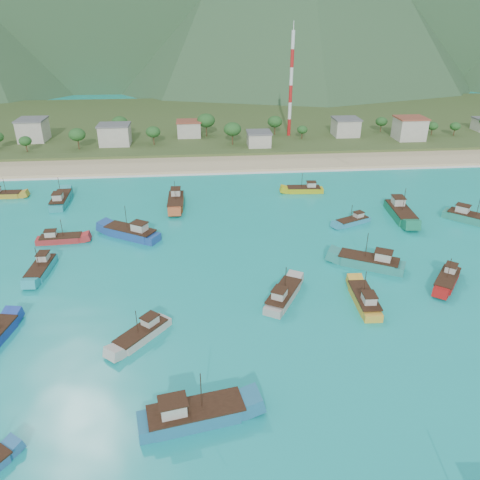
{
  "coord_description": "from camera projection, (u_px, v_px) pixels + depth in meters",
  "views": [
    {
      "loc": [
        -3.81,
        -64.88,
        44.1
      ],
      "look_at": [
        3.8,
        18.0,
        3.0
      ],
      "focal_mm": 35.0,
      "sensor_mm": 36.0,
      "label": 1
    }
  ],
  "objects": [
    {
      "name": "boat_0",
      "position": [
        41.0,
        269.0,
        87.18
      ],
      "size": [
        3.54,
        10.22,
        5.95
      ],
      "rotation": [
        0.0,
        0.0,
        3.08
      ],
      "color": "#26A5B2",
      "rests_on": "ground"
    },
    {
      "name": "surf_line",
      "position": [
        212.0,
        174.0,
        139.82
      ],
      "size": [
        400.0,
        2.5,
        0.08
      ],
      "primitive_type": "cube",
      "color": "white",
      "rests_on": "ground"
    },
    {
      "name": "ground",
      "position": [
        227.0,
        305.0,
        77.77
      ],
      "size": [
        600.0,
        600.0,
        0.0
      ],
      "primitive_type": "plane",
      "color": "#0D908A",
      "rests_on": "ground"
    },
    {
      "name": "boat_21",
      "position": [
        400.0,
        213.0,
        110.22
      ],
      "size": [
        4.97,
        13.72,
        7.95
      ],
      "rotation": [
        0.0,
        0.0,
        3.07
      ],
      "color": "#14724F",
      "rests_on": "ground"
    },
    {
      "name": "boat_23",
      "position": [
        131.0,
        233.0,
        100.4
      ],
      "size": [
        12.83,
        9.82,
        7.52
      ],
      "rotation": [
        0.0,
        0.0,
        1.02
      ],
      "color": "#1F4892",
      "rests_on": "ground"
    },
    {
      "name": "vegetation",
      "position": [
        178.0,
        131.0,
        166.64
      ],
      "size": [
        275.53,
        25.89,
        8.67
      ],
      "color": "#235623",
      "rests_on": "ground"
    },
    {
      "name": "boat_22",
      "position": [
        61.0,
        200.0,
        118.0
      ],
      "size": [
        3.99,
        11.98,
        7.0
      ],
      "rotation": [
        0.0,
        0.0,
        0.04
      ],
      "color": "teal",
      "rests_on": "ground"
    },
    {
      "name": "boat_26",
      "position": [
        283.0,
        296.0,
        78.7
      ],
      "size": [
        8.1,
        10.88,
        6.34
      ],
      "rotation": [
        0.0,
        0.0,
        5.76
      ],
      "color": "#A39D93",
      "rests_on": "ground"
    },
    {
      "name": "boat_4",
      "position": [
        353.0,
        222.0,
        106.97
      ],
      "size": [
        8.92,
        5.93,
        5.11
      ],
      "rotation": [
        0.0,
        0.0,
        2.0
      ],
      "color": "teal",
      "rests_on": "ground"
    },
    {
      "name": "boat_17",
      "position": [
        471.0,
        218.0,
        107.74
      ],
      "size": [
        10.98,
        10.82,
        7.03
      ],
      "rotation": [
        0.0,
        0.0,
        3.94
      ],
      "color": "#23836D",
      "rests_on": "ground"
    },
    {
      "name": "boat_16",
      "position": [
        194.0,
        415.0,
        55.33
      ],
      "size": [
        13.27,
        6.09,
        7.56
      ],
      "rotation": [
        0.0,
        0.0,
        4.9
      ],
      "color": "#20688F",
      "rests_on": "ground"
    },
    {
      "name": "beach",
      "position": [
        211.0,
        164.0,
        148.31
      ],
      "size": [
        400.0,
        18.0,
        1.2
      ],
      "primitive_type": "cube",
      "color": "beige",
      "rests_on": "ground"
    },
    {
      "name": "village",
      "position": [
        217.0,
        132.0,
        167.21
      ],
      "size": [
        213.1,
        25.61,
        7.49
      ],
      "color": "beige",
      "rests_on": "ground"
    },
    {
      "name": "boat_15",
      "position": [
        304.0,
        190.0,
        125.36
      ],
      "size": [
        9.98,
        3.57,
        5.79
      ],
      "rotation": [
        0.0,
        0.0,
        1.5
      ],
      "color": "#B6AC15",
      "rests_on": "ground"
    },
    {
      "name": "land",
      "position": [
        206.0,
        123.0,
        202.77
      ],
      "size": [
        400.0,
        110.0,
        2.4
      ],
      "primitive_type": "cube",
      "color": "#385123",
      "rests_on": "ground"
    },
    {
      "name": "radio_tower",
      "position": [
        291.0,
        85.0,
        167.97
      ],
      "size": [
        1.2,
        1.2,
        36.2
      ],
      "color": "red",
      "rests_on": "ground"
    },
    {
      "name": "boat_5",
      "position": [
        60.0,
        239.0,
        98.49
      ],
      "size": [
        9.55,
        3.34,
        5.56
      ],
      "rotation": [
        0.0,
        0.0,
        4.77
      ],
      "color": "#B22929",
      "rests_on": "ground"
    },
    {
      "name": "boat_7",
      "position": [
        142.0,
        334.0,
        69.61
      ],
      "size": [
        8.48,
        9.27,
        5.74
      ],
      "rotation": [
        0.0,
        0.0,
        2.44
      ],
      "color": "#BAB3A9",
      "rests_on": "ground"
    },
    {
      "name": "boat_6",
      "position": [
        447.0,
        280.0,
        83.63
      ],
      "size": [
        8.35,
        9.48,
        5.79
      ],
      "rotation": [
        0.0,
        0.0,
        2.47
      ],
      "color": "#AA1312",
      "rests_on": "ground"
    },
    {
      "name": "boat_13",
      "position": [
        176.0,
        202.0,
        116.81
      ],
      "size": [
        3.7,
        12.18,
        7.18
      ],
      "rotation": [
        0.0,
        0.0,
        3.13
      ],
      "color": "#BA542A",
      "rests_on": "ground"
    },
    {
      "name": "boat_19",
      "position": [
        370.0,
        262.0,
        88.85
      ],
      "size": [
        12.66,
        9.17,
        7.34
      ],
      "rotation": [
        0.0,
        0.0,
        1.07
      ],
      "color": "teal",
      "rests_on": "ground"
    },
    {
      "name": "boat_18",
      "position": [
        364.0,
        300.0,
        77.66
      ],
      "size": [
        3.47,
        10.55,
        6.17
      ],
      "rotation": [
        0.0,
        0.0,
        6.25
      ],
      "color": "gold",
      "rests_on": "ground"
    },
    {
      "name": "boat_27",
      "position": [
        4.0,
        195.0,
        121.95
      ],
      "size": [
        9.46,
        2.88,
        5.58
      ],
      "rotation": [
        0.0,
        0.0,
        4.7
      ],
      "color": "#B88E27",
      "rests_on": "ground"
    }
  ]
}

